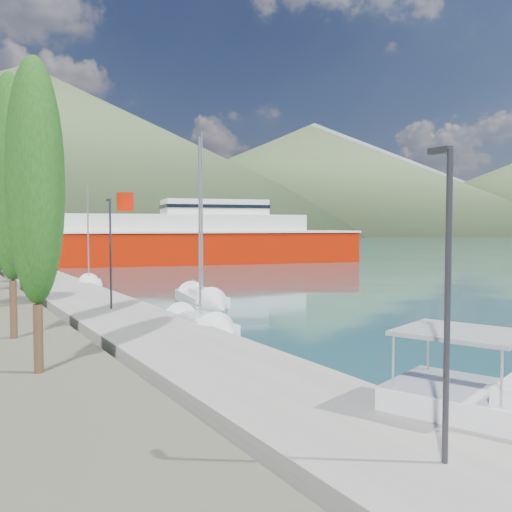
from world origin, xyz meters
TOP-DOWN VIEW (x-y plane):
  - ground at (0.00, 120.00)m, footprint 1400.00×1400.00m
  - quay at (-9.00, 26.00)m, footprint 5.00×88.00m
  - hills_far at (138.59, 618.73)m, footprint 1480.00×900.00m
  - hills_near at (98.04, 372.50)m, footprint 1010.00×520.00m
  - lamp_posts at (-9.00, 13.99)m, footprint 0.15×46.62m
  - sailboat_near at (-6.00, 7.71)m, footprint 2.43×7.45m
  - sailboat_mid at (-1.77, 17.17)m, footprint 3.76×9.05m
  - sailboat_far at (-6.32, 30.97)m, footprint 3.48×6.85m
  - ferry at (13.29, 59.89)m, footprint 54.24×21.48m

SIDE VIEW (x-z plane):
  - ground at x=0.00m, z-range 0.00..0.00m
  - sailboat_far at x=-6.32m, z-range -4.54..5.10m
  - sailboat_near at x=-6.00m, z-range -5.02..5.60m
  - sailboat_mid at x=-1.77m, z-range -6.02..6.63m
  - quay at x=-9.00m, z-range 0.00..0.80m
  - ferry at x=13.29m, z-range -2.06..8.48m
  - lamp_posts at x=-9.00m, z-range 1.05..7.11m
  - hills_near at x=98.04m, z-range -8.32..106.68m
  - hills_far at x=138.59m, z-range -12.61..167.39m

